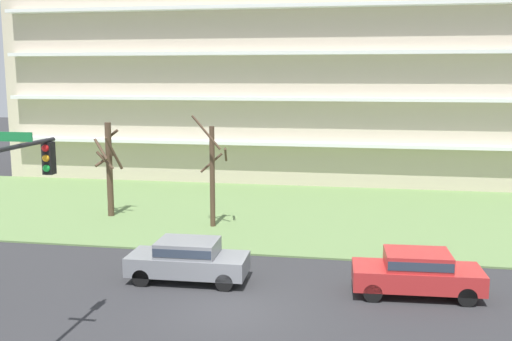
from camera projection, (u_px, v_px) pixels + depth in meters
ground at (228, 311)px, 19.22m from camera, size 160.00×160.00×0.00m
grass_lawn_strip at (284, 212)px, 32.82m from camera, size 80.00×16.00×0.08m
apartment_building at (307, 76)px, 44.36m from camera, size 43.28×11.16×15.06m
tree_far_left at (109, 167)px, 31.48m from camera, size 1.56×1.57×5.12m
tree_left at (213, 173)px, 29.26m from camera, size 1.71×1.70×5.70m
sedan_gray_near_left at (188, 258)px, 21.87m from camera, size 4.44×1.90×1.57m
sedan_red_center_right at (417, 271)px, 20.44m from camera, size 4.49×2.02×1.57m
traffic_signal_mast at (0, 218)px, 14.21m from camera, size 0.90×4.13×6.21m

